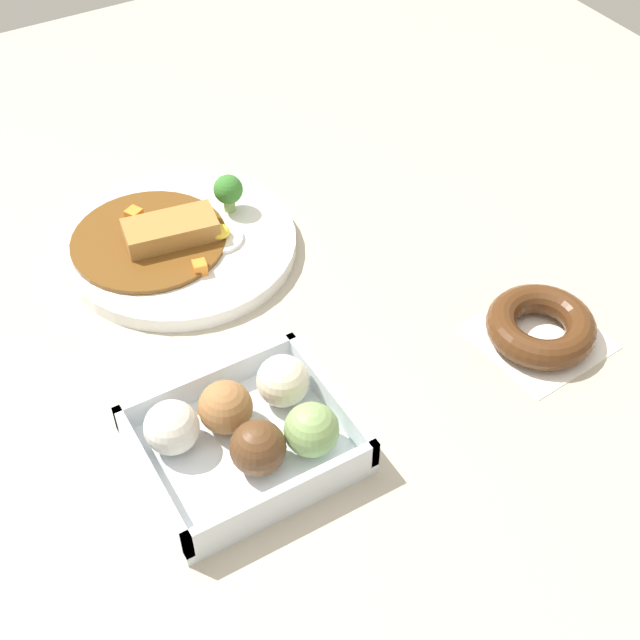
% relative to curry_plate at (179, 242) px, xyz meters
% --- Properties ---
extents(ground_plane, '(1.60, 1.60, 0.00)m').
position_rel_curry_plate_xyz_m(ground_plane, '(-0.04, 0.17, -0.01)').
color(ground_plane, '#B2A893').
extents(curry_plate, '(0.27, 0.27, 0.07)m').
position_rel_curry_plate_xyz_m(curry_plate, '(0.00, 0.00, 0.00)').
color(curry_plate, white).
rests_on(curry_plate, ground_plane).
extents(donut_box, '(0.19, 0.16, 0.06)m').
position_rel_curry_plate_xyz_m(donut_box, '(0.06, 0.29, 0.01)').
color(donut_box, silver).
rests_on(donut_box, ground_plane).
extents(chocolate_ring_donut, '(0.13, 0.13, 0.03)m').
position_rel_curry_plate_xyz_m(chocolate_ring_donut, '(-0.27, 0.32, 0.00)').
color(chocolate_ring_donut, white).
rests_on(chocolate_ring_donut, ground_plane).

